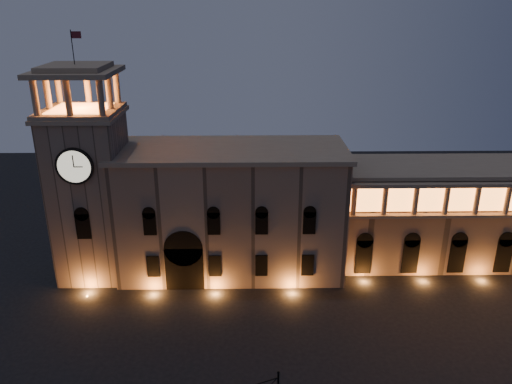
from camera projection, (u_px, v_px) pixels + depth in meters
ground at (246, 373)px, 50.92m from camera, size 160.00×160.00×0.00m
government_building at (231, 210)px, 68.22m from camera, size 30.80×12.80×17.60m
clock_tower at (90, 188)px, 65.71m from camera, size 9.80×9.80×32.40m
colonnade_wing at (470, 212)px, 71.10m from camera, size 40.60×11.50×14.50m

